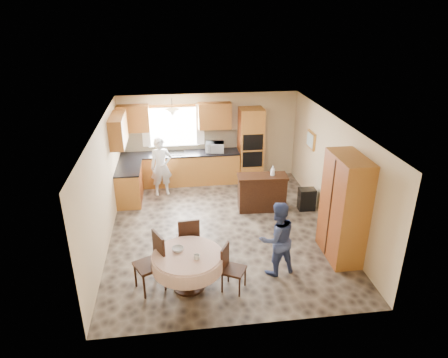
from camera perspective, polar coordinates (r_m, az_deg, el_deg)
floor at (r=9.21m, az=-0.20°, el=-7.16°), size 5.00×6.00×0.01m
ceiling at (r=8.21m, az=-0.22°, el=7.99°), size 5.00×6.00×0.01m
wall_back at (r=11.43m, az=-2.15°, el=5.99°), size 5.00×0.02×2.50m
wall_front at (r=6.04m, az=3.52°, el=-11.45°), size 5.00×0.02×2.50m
wall_left at (r=8.70m, az=-16.76°, el=-0.90°), size 0.02×6.00×2.50m
wall_right at (r=9.27m, az=15.31°, el=0.80°), size 0.02×6.00×2.50m
window at (r=11.26m, az=-7.28°, el=7.41°), size 1.40×0.03×1.10m
curtain_left at (r=11.22m, az=-11.15°, el=7.36°), size 0.22×0.02×1.15m
curtain_right at (r=11.23m, az=-3.43°, el=7.77°), size 0.22×0.02×1.15m
base_cab_back at (r=11.38m, az=-6.21°, el=1.44°), size 3.30×0.60×0.88m
counter_back at (r=11.21m, az=-6.31°, el=3.62°), size 3.30×0.64×0.04m
base_cab_left at (r=10.62m, az=-13.34°, el=-0.78°), size 0.60×1.20×0.88m
counter_left at (r=10.44m, az=-13.57°, el=1.52°), size 0.64×1.20×0.04m
backsplash at (r=11.40m, az=-6.42°, el=5.44°), size 3.30×0.02×0.55m
wall_cab_left at (r=11.09m, az=-12.84°, el=8.41°), size 0.85×0.33×0.72m
wall_cab_right at (r=11.10m, az=-1.34°, el=9.01°), size 0.90×0.33×0.72m
wall_cab_side at (r=10.13m, az=-14.88°, el=6.77°), size 0.33×1.20×0.72m
oven_tower at (r=11.36m, az=3.82°, el=4.83°), size 0.66×0.62×2.12m
oven_upper at (r=11.00m, az=4.16°, el=5.24°), size 0.56×0.01×0.45m
oven_lower at (r=11.17m, az=4.09°, el=2.81°), size 0.56×0.01×0.45m
pendant at (r=10.66m, az=-7.38°, el=9.38°), size 0.36×0.36×0.18m
sideboard at (r=9.91m, az=5.42°, el=-2.08°), size 1.23×0.56×0.86m
space_heater at (r=10.14m, az=11.73°, el=-2.84°), size 0.41×0.29×0.56m
cupboard at (r=8.14m, az=16.77°, el=-4.02°), size 0.56×1.13×2.15m
dining_table at (r=7.22m, az=-5.19°, el=-11.67°), size 1.26×1.26×0.72m
chair_left at (r=7.30m, az=-10.08°, el=-11.22°), size 0.62×0.62×1.07m
chair_back at (r=7.89m, az=-5.08°, el=-8.35°), size 0.47×0.47×1.00m
chair_right at (r=7.22m, az=0.88°, el=-12.28°), size 0.51×0.51×0.87m
framed_picture at (r=10.45m, az=12.31°, el=5.45°), size 0.06×0.53×0.44m
microwave at (r=11.17m, az=-1.35°, el=4.56°), size 0.55×0.41×0.28m
person_sink at (r=10.66m, az=-8.97°, el=1.73°), size 0.63×0.48×1.57m
person_dining at (r=7.54m, az=7.59°, el=-8.45°), size 0.83×0.72×1.47m
bowl_sideboard at (r=9.68m, az=4.34°, el=0.27°), size 0.24×0.24×0.05m
bottle_sideboard at (r=9.73m, az=6.97°, el=1.07°), size 0.12×0.12×0.29m
cup_table at (r=6.96m, az=-3.90°, el=-11.08°), size 0.12×0.12×0.09m
bowl_table at (r=7.21m, az=-6.62°, el=-9.95°), size 0.26×0.26×0.07m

